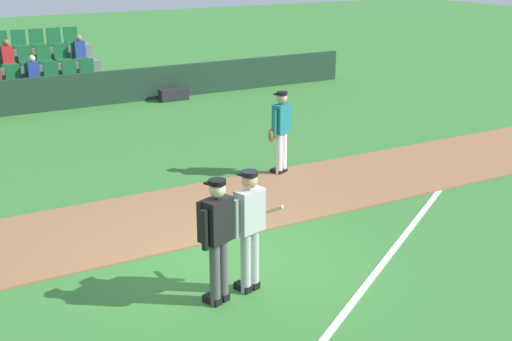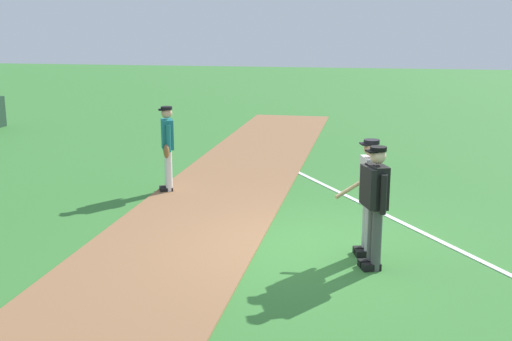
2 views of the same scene
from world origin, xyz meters
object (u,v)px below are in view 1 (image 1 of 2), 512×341
(batter_grey_jersey, at_px, (250,226))
(runner_teal_jersey, at_px, (281,130))
(umpire_home_plate, at_px, (217,234))
(equipment_bag, at_px, (174,95))

(batter_grey_jersey, height_order, runner_teal_jersey, same)
(umpire_home_plate, bearing_deg, runner_teal_jersey, 50.05)
(umpire_home_plate, distance_m, equipment_bag, 12.61)
(equipment_bag, bearing_deg, runner_teal_jersey, -95.57)
(umpire_home_plate, bearing_deg, batter_grey_jersey, 9.05)
(runner_teal_jersey, bearing_deg, equipment_bag, 84.43)
(umpire_home_plate, height_order, runner_teal_jersey, same)
(runner_teal_jersey, bearing_deg, batter_grey_jersey, -125.92)
(umpire_home_plate, height_order, equipment_bag, umpire_home_plate)
(runner_teal_jersey, height_order, equipment_bag, runner_teal_jersey)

